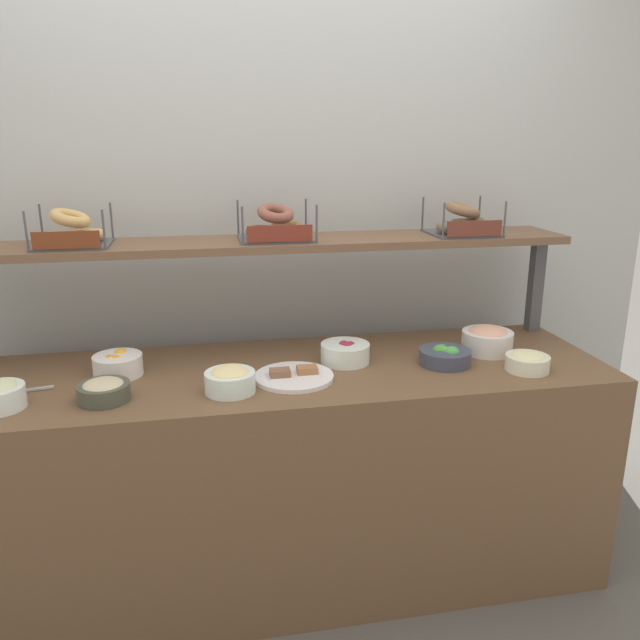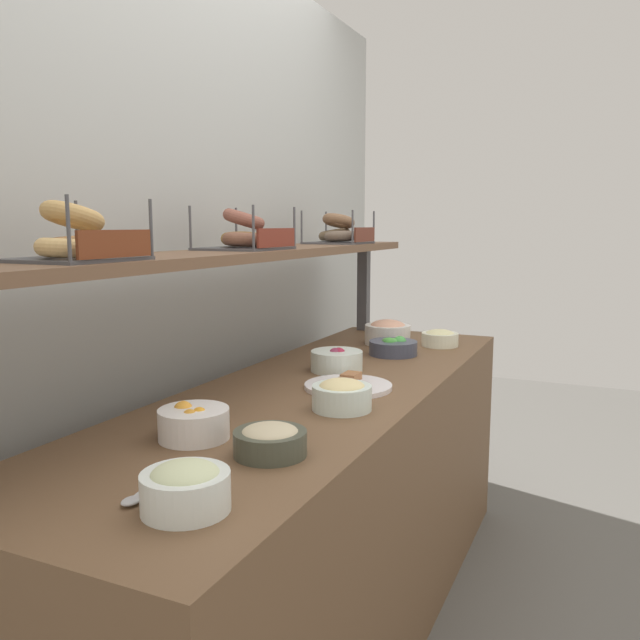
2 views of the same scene
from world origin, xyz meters
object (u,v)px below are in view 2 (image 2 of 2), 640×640
Objects in this scene: bowl_lox_spread at (388,332)px; serving_spoon_near_plate at (142,493)px; bowl_scallion_spread at (185,487)px; bowl_tuna_salad at (270,440)px; serving_plate_white at (348,385)px; bowl_potato_salad at (440,338)px; bagel_basket_poppy at (339,233)px; bowl_fruit_salad at (193,423)px; bowl_egg_salad at (342,395)px; bagel_basket_cinnamon_raisin at (245,235)px; bowl_veggie_mix at (393,347)px; bagel_basket_plain at (74,240)px; bowl_beet_salad at (337,360)px.

serving_spoon_near_plate is at bearing -177.00° from bowl_lox_spread.
bowl_lox_spread is 1.73m from bowl_scallion_spread.
serving_plate_white is at bearing 6.13° from bowl_tuna_salad.
bagel_basket_poppy reaches higher than bowl_potato_salad.
bowl_fruit_salad is at bearing 179.16° from bowl_lox_spread.
bagel_basket_poppy reaches higher than bowl_egg_salad.
bowl_tuna_salad is (-0.40, 0.01, -0.01)m from bowl_egg_salad.
serving_plate_white is 0.59m from bagel_basket_cinnamon_raisin.
serving_spoon_near_plate is (-1.49, 0.01, -0.02)m from bowl_veggie_mix.
bowl_fruit_salad reaches higher than bowl_veggie_mix.
bowl_fruit_salad reaches higher than bowl_tuna_salad.
bagel_basket_plain is at bearing 140.35° from bowl_egg_salad.
bowl_scallion_spread is 1.51m from bowl_veggie_mix.
serving_spoon_near_plate is 0.65× the size of bagel_basket_poppy.
bowl_potato_salad is 1.76m from serving_spoon_near_plate.
bowl_beet_salad is 1.08m from bagel_basket_plain.
bowl_veggie_mix is 0.57m from serving_plate_white.
bowl_scallion_spread is 0.94m from serving_plate_white.
bowl_lox_spread is 1.70m from serving_spoon_near_plate.
bowl_fruit_salad is 0.90× the size of bowl_veggie_mix.
bowl_lox_spread is at bearing 24.29° from bowl_veggie_mix.
serving_plate_white is (-0.57, -0.04, -0.02)m from bowl_veggie_mix.
bagel_basket_plain is at bearing 154.24° from serving_plate_white.
bagel_basket_poppy is at bearing 101.23° from bowl_lox_spread.
bowl_beet_salad is 1.12× the size of bowl_scallion_spread.
bowl_fruit_salad is 1.03× the size of bowl_tuna_salad.
bowl_fruit_salad is at bearing -171.84° from bagel_basket_poppy.
bowl_potato_salad is at bearing -4.12° from serving_spoon_near_plate.
bowl_tuna_salad is 0.87m from bagel_basket_cinnamon_raisin.
bowl_scallion_spread is at bearing -113.99° from bagel_basket_plain.
bagel_basket_poppy is (-0.10, 0.43, 0.44)m from bowl_potato_salad.
bowl_scallion_spread is at bearing 179.59° from bowl_potato_salad.
bowl_potato_salad is 1.46m from bowl_tuna_salad.
bowl_egg_salad is 0.93× the size of serving_spoon_near_plate.
bowl_potato_salad is 1.70m from bagel_basket_plain.
bowl_scallion_spread is 0.12m from serving_spoon_near_plate.
bagel_basket_poppy is at bearing 22.48° from bowl_beet_salad.
bowl_potato_salad reaches higher than serving_spoon_near_plate.
bowl_potato_salad is 0.85× the size of bowl_beet_salad.
bowl_veggie_mix is (0.36, -0.09, -0.01)m from bowl_beet_salad.
bowl_egg_salad is at bearing -31.18° from bowl_fruit_salad.
bagel_basket_poppy is (-0.04, 0.21, 0.42)m from bowl_lox_spread.
bowl_tuna_salad is (-0.84, -0.20, -0.00)m from bowl_beet_salad.
bowl_beet_salad is at bearing 161.27° from bowl_potato_salad.
bowl_fruit_salad is 0.61× the size of bagel_basket_cinnamon_raisin.
bowl_egg_salad is at bearing -161.95° from serving_plate_white.
bagel_basket_poppy is (0.75, -0.02, 0.00)m from bagel_basket_cinnamon_raisin.
serving_plate_white is at bearing -25.76° from bagel_basket_plain.
serving_plate_white is at bearing 174.52° from bowl_potato_salad.
bowl_scallion_spread is 0.59× the size of bagel_basket_poppy.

